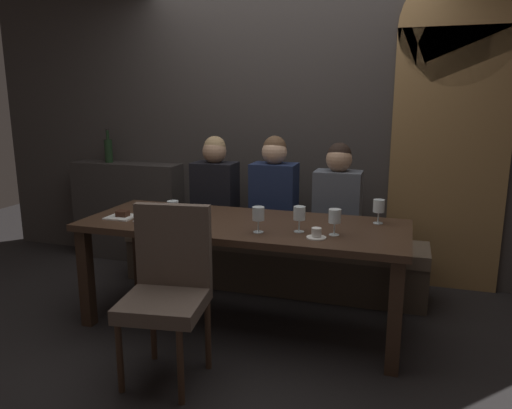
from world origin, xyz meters
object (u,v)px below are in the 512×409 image
diner_redhead (215,187)px  wine_glass_end_left (335,217)px  banquette_bench (271,261)px  diner_bearded (274,190)px  dessert_plate (122,216)px  chair_near_side (168,282)px  diner_far_end (338,196)px  wine_glass_far_right (173,208)px  espresso_cup (316,234)px  wine_bottle_dark_red (108,150)px  wine_glass_end_right (258,215)px  fork_on_table (139,219)px  dining_table (243,235)px  wine_glass_center_front (299,214)px  wine_glass_near_right (379,207)px

diner_redhead → wine_glass_end_left: size_ratio=4.92×
banquette_bench → diner_redhead: bearing=178.8°
diner_bearded → dessert_plate: diner_bearded is taller
chair_near_side → diner_far_end: size_ratio=1.25×
wine_glass_far_right → espresso_cup: (0.96, -0.02, -0.09)m
chair_near_side → diner_far_end: 1.62m
diner_far_end → wine_glass_end_left: (0.10, -0.82, 0.04)m
espresso_cup → dessert_plate: 1.41m
wine_bottle_dark_red → wine_glass_end_left: bearing=-26.0°
banquette_bench → chair_near_side: (-0.20, -1.42, 0.33)m
wine_glass_end_right → banquette_bench: bearing=100.8°
wine_glass_end_left → fork_on_table: size_ratio=0.96×
dining_table → chair_near_side: size_ratio=2.24×
dining_table → wine_glass_center_front: 0.48m
wine_glass_end_right → dessert_plate: bearing=175.9°
wine_glass_center_front → espresso_cup: bearing=-39.3°
dining_table → wine_glass_end_right: size_ratio=13.41×
diner_bearded → wine_glass_near_right: size_ratio=5.02×
wine_glass_end_left → diner_bearded: bearing=126.9°
wine_glass_near_right → chair_near_side: bearing=-138.1°
wine_bottle_dark_red → wine_glass_end_left: wine_bottle_dark_red is taller
dining_table → wine_glass_center_front: wine_glass_center_front is taller
wine_glass_near_right → wine_glass_far_right: bearing=-160.7°
wine_glass_center_front → wine_glass_near_right: 0.59m
diner_redhead → diner_far_end: (1.03, -0.01, -0.01)m
dining_table → wine_glass_far_right: wine_glass_far_right is taller
diner_redhead → wine_glass_far_right: size_ratio=4.92×
wine_bottle_dark_red → dessert_plate: 1.49m
dining_table → diner_bearded: diner_bearded is taller
diner_far_end → wine_glass_far_right: size_ratio=4.78×
wine_glass_far_right → wine_glass_near_right: bearing=19.3°
banquette_bench → wine_glass_far_right: size_ratio=15.24×
wine_glass_end_left → wine_glass_near_right: same height
dining_table → diner_redhead: (-0.49, 0.71, 0.18)m
diner_redhead → banquette_bench: bearing=-1.2°
diner_far_end → wine_glass_center_front: diner_far_end is taller
diner_far_end → wine_glass_end_left: size_ratio=4.78×
banquette_bench → espresso_cup: (0.55, -0.93, 0.54)m
dining_table → diner_bearded: size_ratio=2.67×
dining_table → wine_glass_end_left: size_ratio=13.41×
wine_glass_center_front → wine_glass_far_right: bearing=-173.9°
banquette_bench → wine_bottle_dark_red: size_ratio=7.67×
wine_glass_end_right → fork_on_table: bearing=175.3°
dessert_plate → banquette_bench: bearing=44.3°
wine_glass_end_left → dessert_plate: wine_glass_end_left is taller
dessert_plate → chair_near_side: bearing=-41.6°
fork_on_table → dining_table: bearing=4.3°
diner_far_end → wine_glass_near_right: (0.34, -0.45, 0.04)m
dining_table → wine_glass_end_right: wine_glass_end_right is taller
wine_glass_end_left → wine_glass_far_right: (-1.05, -0.08, 0.00)m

